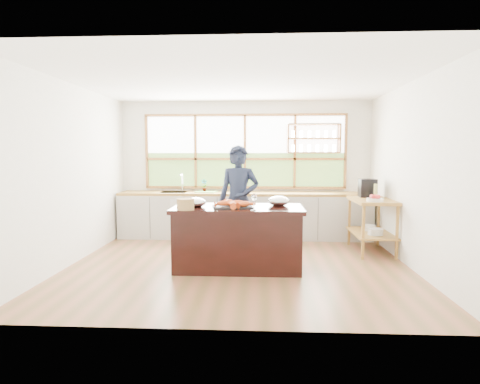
# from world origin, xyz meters

# --- Properties ---
(ground_plane) EXTENTS (5.00, 5.00, 0.00)m
(ground_plane) POSITION_xyz_m (0.00, 0.00, 0.00)
(ground_plane) COLOR #94593B
(room_shell) EXTENTS (5.02, 4.52, 2.71)m
(room_shell) POSITION_xyz_m (0.02, 0.51, 1.75)
(room_shell) COLOR white
(room_shell) RESTS_ON ground_plane
(back_counter) EXTENTS (4.90, 0.63, 0.90)m
(back_counter) POSITION_xyz_m (-0.02, 1.94, 0.45)
(back_counter) COLOR #B3B0A8
(back_counter) RESTS_ON ground_plane
(right_shelf_unit) EXTENTS (0.62, 1.10, 0.90)m
(right_shelf_unit) POSITION_xyz_m (2.19, 0.89, 0.60)
(right_shelf_unit) COLOR #A97B2D
(right_shelf_unit) RESTS_ON ground_plane
(island) EXTENTS (1.85, 0.90, 0.90)m
(island) POSITION_xyz_m (0.00, -0.20, 0.45)
(island) COLOR black
(island) RESTS_ON ground_plane
(cook) EXTENTS (0.70, 0.50, 1.79)m
(cook) POSITION_xyz_m (-0.03, 0.48, 0.90)
(cook) COLOR #191F34
(cook) RESTS_ON ground_plane
(potted_plant) EXTENTS (0.16, 0.12, 0.26)m
(potted_plant) POSITION_xyz_m (-0.80, 2.00, 1.03)
(potted_plant) COLOR slate
(potted_plant) RESTS_ON back_counter
(cutting_board) EXTENTS (0.45, 0.38, 0.01)m
(cutting_board) POSITION_xyz_m (-0.75, 1.94, 0.91)
(cutting_board) COLOR #70BD4B
(cutting_board) RESTS_ON back_counter
(espresso_machine) EXTENTS (0.29, 0.31, 0.32)m
(espresso_machine) POSITION_xyz_m (2.19, 1.22, 1.06)
(espresso_machine) COLOR black
(espresso_machine) RESTS_ON right_shelf_unit
(wine_bottle) EXTENTS (0.07, 0.07, 0.26)m
(wine_bottle) POSITION_xyz_m (2.24, 0.89, 1.03)
(wine_bottle) COLOR tan
(wine_bottle) RESTS_ON right_shelf_unit
(fruit_bowl) EXTENTS (0.26, 0.26, 0.11)m
(fruit_bowl) POSITION_xyz_m (2.14, 0.56, 0.94)
(fruit_bowl) COLOR silver
(fruit_bowl) RESTS_ON right_shelf_unit
(slate_board) EXTENTS (0.61, 0.49, 0.02)m
(slate_board) POSITION_xyz_m (-0.07, -0.26, 0.91)
(slate_board) COLOR black
(slate_board) RESTS_ON island
(lobster_pile) EXTENTS (0.52, 0.48, 0.08)m
(lobster_pile) POSITION_xyz_m (-0.05, -0.29, 0.96)
(lobster_pile) COLOR orange
(lobster_pile) RESTS_ON slate_board
(mixing_bowl_left) EXTENTS (0.30, 0.30, 0.14)m
(mixing_bowl_left) POSITION_xyz_m (-0.60, -0.23, 0.96)
(mixing_bowl_left) COLOR silver
(mixing_bowl_left) RESTS_ON island
(mixing_bowl_right) EXTENTS (0.31, 0.31, 0.15)m
(mixing_bowl_right) POSITION_xyz_m (0.59, -0.02, 0.97)
(mixing_bowl_right) COLOR silver
(mixing_bowl_right) RESTS_ON island
(wine_glass) EXTENTS (0.08, 0.08, 0.22)m
(wine_glass) POSITION_xyz_m (0.24, -0.51, 1.06)
(wine_glass) COLOR silver
(wine_glass) RESTS_ON island
(wicker_basket) EXTENTS (0.24, 0.24, 0.15)m
(wicker_basket) POSITION_xyz_m (-0.69, -0.55, 0.98)
(wicker_basket) COLOR #9E6E44
(wicker_basket) RESTS_ON island
(parchment_roll) EXTENTS (0.23, 0.30, 0.08)m
(parchment_roll) POSITION_xyz_m (-0.76, 0.02, 0.94)
(parchment_roll) COLOR white
(parchment_roll) RESTS_ON island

